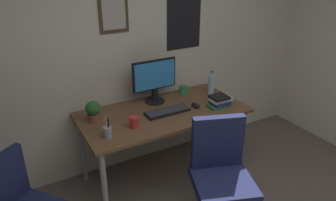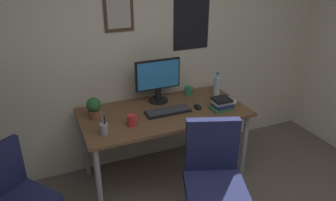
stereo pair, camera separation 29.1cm
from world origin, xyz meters
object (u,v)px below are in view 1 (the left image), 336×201
Objects in this scene: coffee_mug_near at (183,90)px; coffee_mug_far at (134,122)px; office_chair at (221,171)px; book_stack_left at (220,101)px; monitor at (154,79)px; computer_mouse at (196,105)px; water_bottle at (211,84)px; potted_plant at (93,111)px; pen_cup at (108,132)px; keyboard at (167,111)px.

coffee_mug_far is at bearing -150.94° from coffee_mug_near.
office_chair reaches higher than book_stack_left.
book_stack_left is at bearing -40.38° from monitor.
office_chair reaches higher than computer_mouse.
book_stack_left reaches higher than computer_mouse.
potted_plant is (-1.28, -0.01, -0.00)m from water_bottle.
pen_cup reaches higher than potted_plant.
coffee_mug_far is (-0.69, -0.08, 0.03)m from computer_mouse.
monitor is at bearing -175.70° from coffee_mug_near.
water_bottle is at bearing -25.98° from coffee_mug_near.
keyboard is 1.70× the size of water_bottle.
office_chair is 0.78m from computer_mouse.
coffee_mug_near is (0.06, 0.34, 0.03)m from computer_mouse.
keyboard is 0.68m from potted_plant.
book_stack_left reaches higher than coffee_mug_far.
pen_cup is at bearing -87.72° from potted_plant.
keyboard is 3.88× the size of coffee_mug_near.
coffee_mug_far is 0.57× the size of potted_plant.
potted_plant is at bearing 168.45° from computer_mouse.
pen_cup is at bearing -171.89° from computer_mouse.
keyboard is at bearing 15.58° from coffee_mug_far.
computer_mouse is 0.34m from coffee_mug_near.
computer_mouse is 0.98m from potted_plant.
monitor is 4.18× the size of computer_mouse.
office_chair is 0.82m from coffee_mug_far.
potted_plant is at bearing -179.54° from water_bottle.
water_bottle reaches higher than pen_cup.
pen_cup reaches higher than coffee_mug_near.
computer_mouse is 0.55× the size of pen_cup.
water_bottle reaches higher than book_stack_left.
pen_cup is at bearing -154.93° from coffee_mug_near.
water_bottle is at bearing 15.82° from keyboard.
computer_mouse is (0.30, -0.03, 0.01)m from keyboard.
pen_cup is at bearing -145.83° from monitor.
monitor is 0.81m from pen_cup.
coffee_mug_far is at bearing -135.60° from monitor.
pen_cup is at bearing -178.78° from book_stack_left.
monitor is at bearing 9.73° from potted_plant.
book_stack_left is (0.14, -0.44, 0.01)m from coffee_mug_near.
computer_mouse is (0.29, -0.31, -0.22)m from monitor.
coffee_mug_near is 0.49× the size of book_stack_left.
coffee_mug_near is 0.99× the size of coffee_mug_far.
potted_plant is (-0.67, -0.11, -0.13)m from monitor.
keyboard is at bearing -139.63° from coffee_mug_near.
coffee_mug_near reaches higher than keyboard.
monitor is 1.82× the size of water_bottle.
potted_plant reaches higher than computer_mouse.
water_bottle is 1.26× the size of pen_cup.
computer_mouse is at bearing -100.64° from coffee_mug_near.
computer_mouse is (0.22, 0.71, 0.24)m from office_chair.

